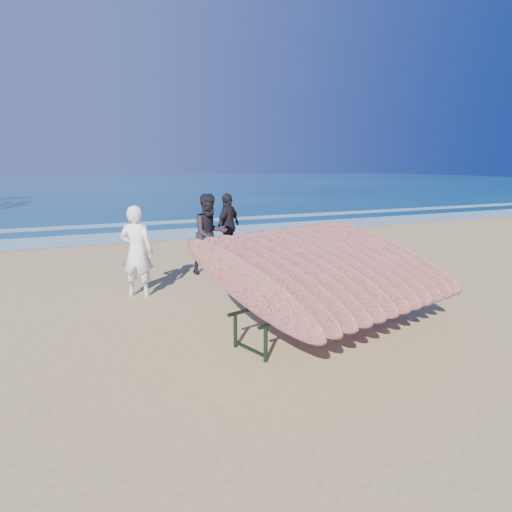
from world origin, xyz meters
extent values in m
plane|color=tan|center=(0.00, 0.00, 0.00)|extent=(120.00, 120.00, 0.00)
plane|color=navy|center=(0.00, 55.00, 0.01)|extent=(160.00, 160.00, 0.00)
plane|color=white|center=(0.00, 10.00, 0.01)|extent=(160.00, 160.00, 0.00)
plane|color=white|center=(0.00, 13.50, 0.01)|extent=(160.00, 160.00, 0.00)
cylinder|color=black|center=(-0.86, -1.39, 0.25)|extent=(0.06, 0.06, 0.50)
cylinder|color=black|center=(1.99, -0.59, 0.25)|extent=(0.06, 0.06, 0.50)
cylinder|color=black|center=(-1.03, -0.76, 0.25)|extent=(0.06, 0.06, 0.50)
cylinder|color=black|center=(1.82, 0.04, 0.25)|extent=(0.06, 0.06, 0.50)
cylinder|color=black|center=(0.57, -0.99, 0.50)|extent=(3.10, 0.91, 0.06)
cylinder|color=black|center=(0.39, -0.36, 0.50)|extent=(3.10, 0.91, 0.06)
cylinder|color=black|center=(-0.95, -1.07, 0.08)|extent=(0.22, 0.64, 0.04)
cylinder|color=black|center=(1.90, -0.28, 0.08)|extent=(0.22, 0.64, 0.04)
ellipsoid|color=maroon|center=(-1.01, -1.09, 1.00)|extent=(0.88, 2.91, 1.33)
ellipsoid|color=maroon|center=(-0.74, -1.02, 1.00)|extent=(0.88, 2.91, 1.33)
ellipsoid|color=maroon|center=(-0.47, -0.94, 1.00)|extent=(0.88, 2.91, 1.33)
ellipsoid|color=maroon|center=(-0.20, -0.87, 1.00)|extent=(0.88, 2.91, 1.33)
ellipsoid|color=maroon|center=(0.07, -0.79, 1.00)|extent=(0.88, 2.91, 1.33)
ellipsoid|color=maroon|center=(0.34, -0.71, 1.00)|extent=(0.88, 2.91, 1.33)
ellipsoid|color=maroon|center=(0.61, -0.64, 1.00)|extent=(0.88, 2.91, 1.33)
ellipsoid|color=maroon|center=(0.89, -0.56, 1.00)|extent=(0.88, 2.91, 1.33)
ellipsoid|color=maroon|center=(1.16, -0.49, 1.00)|extent=(0.88, 2.91, 1.33)
ellipsoid|color=maroon|center=(1.43, -0.41, 1.00)|extent=(0.88, 2.91, 1.33)
ellipsoid|color=maroon|center=(1.70, -0.33, 1.00)|extent=(0.88, 2.91, 1.33)
ellipsoid|color=maroon|center=(1.97, -0.26, 1.00)|extent=(0.88, 2.91, 1.33)
imported|color=white|center=(-1.81, 2.43, 0.90)|extent=(0.78, 0.71, 1.79)
imported|color=black|center=(0.12, 3.68, 0.94)|extent=(1.02, 0.86, 1.88)
imported|color=black|center=(1.17, 5.23, 0.89)|extent=(1.09, 0.98, 1.78)
camera|label=1|loc=(-3.30, -6.44, 2.57)|focal=32.00mm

